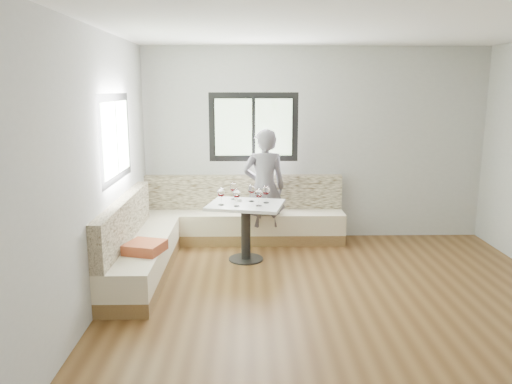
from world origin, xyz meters
The scene contains 11 objects.
room centered at (-0.08, 0.08, 1.41)m, with size 5.01×5.01×2.81m.
banquette centered at (-1.59, 1.63, 0.33)m, with size 2.90×2.80×0.95m.
table centered at (-1.02, 1.42, 0.57)m, with size 1.06×0.90×0.76m.
person centered at (-0.76, 2.06, 0.83)m, with size 0.61×0.40×1.67m, color #615C64.
olive_ramekin centered at (-1.11, 1.57, 0.78)m, with size 0.10×0.10×0.04m.
wine_glass_a centered at (-1.32, 1.34, 0.91)m, with size 0.10×0.10×0.22m.
wine_glass_b centered at (-1.13, 1.26, 0.91)m, with size 0.10×0.10×0.22m.
wine_glass_c centered at (-0.85, 1.28, 0.91)m, with size 0.10×0.10×0.22m.
wine_glass_d centered at (-0.94, 1.53, 0.91)m, with size 0.10×0.10×0.22m.
wine_glass_e centered at (-0.75, 1.45, 0.91)m, with size 0.10×0.10×0.22m.
wine_glass_f centered at (-1.18, 1.67, 0.91)m, with size 0.10×0.10×0.22m.
Camera 1 is at (-0.99, -4.81, 2.20)m, focal length 35.00 mm.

